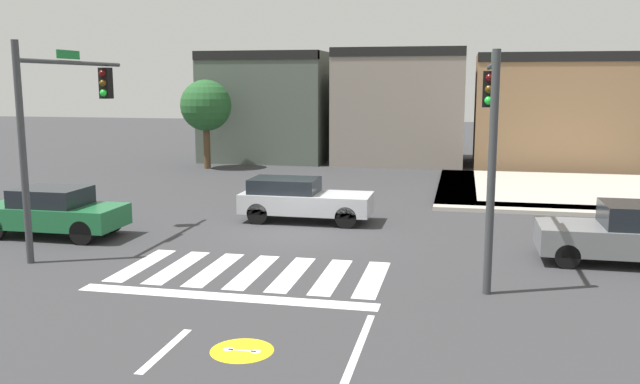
# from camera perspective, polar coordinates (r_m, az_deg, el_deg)

# --- Properties ---
(ground_plane) EXTENTS (120.00, 120.00, 0.00)m
(ground_plane) POSITION_cam_1_polar(r_m,az_deg,el_deg) (20.88, -2.00, -3.45)
(ground_plane) COLOR #353538
(crosswalk_near) EXTENTS (6.51, 3.06, 0.01)m
(crosswalk_near) POSITION_cam_1_polar(r_m,az_deg,el_deg) (16.69, -5.78, -6.79)
(crosswalk_near) COLOR silver
(crosswalk_near) RESTS_ON ground_plane
(bike_detector_marking) EXTENTS (1.12, 1.12, 0.01)m
(bike_detector_marking) POSITION_cam_1_polar(r_m,az_deg,el_deg) (12.05, -6.69, -13.32)
(bike_detector_marking) COLOR yellow
(bike_detector_marking) RESTS_ON ground_plane
(curb_corner_northeast) EXTENTS (10.00, 10.60, 0.15)m
(curb_corner_northeast) POSITION_cam_1_polar(r_m,az_deg,el_deg) (29.72, 18.74, 0.07)
(curb_corner_northeast) COLOR #B2AA9E
(curb_corner_northeast) RESTS_ON ground_plane
(storefront_row) EXTENTS (24.30, 6.75, 6.47)m
(storefront_row) POSITION_cam_1_polar(r_m,az_deg,el_deg) (39.09, 7.45, 7.19)
(storefront_row) COLOR #4C564C
(storefront_row) RESTS_ON ground_plane
(traffic_signal_southeast) EXTENTS (0.32, 4.57, 5.37)m
(traffic_signal_southeast) POSITION_cam_1_polar(r_m,az_deg,el_deg) (16.42, 14.39, 5.97)
(traffic_signal_southeast) COLOR #383A3D
(traffic_signal_southeast) RESTS_ON ground_plane
(traffic_signal_southwest) EXTENTS (0.32, 5.15, 5.67)m
(traffic_signal_southwest) POSITION_cam_1_polar(r_m,az_deg,el_deg) (19.94, -21.10, 6.65)
(traffic_signal_southwest) COLOR #383A3D
(traffic_signal_southwest) RESTS_ON ground_plane
(car_green) EXTENTS (4.23, 1.83, 1.49)m
(car_green) POSITION_cam_1_polar(r_m,az_deg,el_deg) (21.74, -21.88, -1.55)
(car_green) COLOR #1E6638
(car_green) RESTS_ON ground_plane
(car_silver) EXTENTS (4.34, 1.74, 1.44)m
(car_silver) POSITION_cam_1_polar(r_m,az_deg,el_deg) (22.36, -1.60, -0.61)
(car_silver) COLOR #B7BABF
(car_silver) RESTS_ON ground_plane
(car_gray) EXTENTS (4.12, 1.89, 1.57)m
(car_gray) POSITION_cam_1_polar(r_m,az_deg,el_deg) (18.92, 24.69, -3.27)
(car_gray) COLOR slate
(car_gray) RESTS_ON ground_plane
(roadside_tree) EXTENTS (2.73, 2.73, 4.76)m
(roadside_tree) POSITION_cam_1_polar(r_m,az_deg,el_deg) (36.35, -9.74, 7.27)
(roadside_tree) COLOR #4C3823
(roadside_tree) RESTS_ON ground_plane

